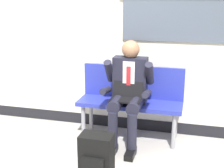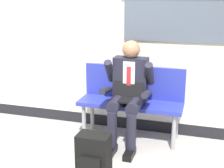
% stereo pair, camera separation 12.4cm
% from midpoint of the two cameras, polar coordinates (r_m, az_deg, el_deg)
% --- Properties ---
extents(ground_plane, '(18.00, 18.00, 0.00)m').
position_cam_midpoint_polar(ground_plane, '(3.95, -1.69, -10.47)').
color(ground_plane, '#9E9991').
extents(station_wall, '(5.82, 0.17, 2.70)m').
position_cam_midpoint_polar(station_wall, '(4.12, 0.98, 10.19)').
color(station_wall, beige).
rests_on(station_wall, ground).
extents(bench_with_person, '(1.27, 0.42, 0.89)m').
position_cam_midpoint_polar(bench_with_person, '(3.94, 4.46, -2.24)').
color(bench_with_person, '#28339E').
rests_on(bench_with_person, ground).
extents(person_seated, '(0.57, 0.70, 1.23)m').
position_cam_midpoint_polar(person_seated, '(3.72, 3.84, -1.28)').
color(person_seated, '#1E1E2D').
rests_on(person_seated, ground).
extents(backpack, '(0.32, 0.24, 0.46)m').
position_cam_midpoint_polar(backpack, '(3.16, -2.16, -13.02)').
color(backpack, black).
rests_on(backpack, ground).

